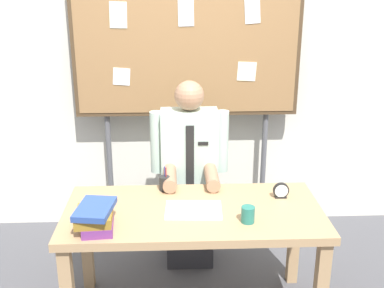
{
  "coord_description": "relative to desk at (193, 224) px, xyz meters",
  "views": [
    {
      "loc": [
        -0.12,
        -2.58,
        2.05
      ],
      "look_at": [
        0.0,
        0.19,
        1.09
      ],
      "focal_mm": 44.96,
      "sensor_mm": 36.0,
      "label": 1
    }
  ],
  "objects": [
    {
      "name": "back_wall",
      "position": [
        0.0,
        1.3,
        0.71
      ],
      "size": [
        6.4,
        0.08,
        2.7
      ],
      "primitive_type": "cube",
      "color": "silver",
      "rests_on": "ground_plane"
    },
    {
      "name": "desk",
      "position": [
        0.0,
        0.0,
        0.0
      ],
      "size": [
        1.55,
        0.74,
        0.74
      ],
      "color": "tan",
      "rests_on": "ground_plane"
    },
    {
      "name": "person",
      "position": [
        0.0,
        0.61,
        0.01
      ],
      "size": [
        0.55,
        0.56,
        1.39
      ],
      "color": "#2D2D33",
      "rests_on": "ground_plane"
    },
    {
      "name": "bulletin_board",
      "position": [
        -0.0,
        1.09,
        0.92
      ],
      "size": [
        1.74,
        0.09,
        2.15
      ],
      "color": "#4C3823",
      "rests_on": "ground_plane"
    },
    {
      "name": "book_stack",
      "position": [
        -0.55,
        -0.21,
        0.17
      ],
      "size": [
        0.22,
        0.3,
        0.14
      ],
      "color": "#72337F",
      "rests_on": "desk"
    },
    {
      "name": "open_notebook",
      "position": [
        -0.0,
        -0.02,
        0.1
      ],
      "size": [
        0.34,
        0.25,
        0.01
      ],
      "primitive_type": "cube",
      "rotation": [
        0.0,
        0.0,
        -0.05
      ],
      "color": "silver",
      "rests_on": "desk"
    },
    {
      "name": "desk_clock",
      "position": [
        0.56,
        0.14,
        0.14
      ],
      "size": [
        0.1,
        0.04,
        0.1
      ],
      "color": "black",
      "rests_on": "desk"
    },
    {
      "name": "coffee_mug",
      "position": [
        0.3,
        -0.17,
        0.14
      ],
      "size": [
        0.08,
        0.08,
        0.09
      ],
      "primitive_type": "cylinder",
      "color": "#267266",
      "rests_on": "desk"
    },
    {
      "name": "pen_holder",
      "position": [
        -0.17,
        0.29,
        0.14
      ],
      "size": [
        0.07,
        0.07,
        0.16
      ],
      "color": "#262626",
      "rests_on": "desk"
    }
  ]
}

